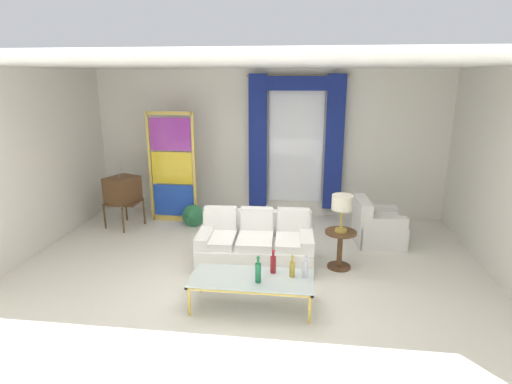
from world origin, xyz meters
name	(u,v)px	position (x,y,z in m)	size (l,w,h in m)	color
ground_plane	(247,276)	(0.00, 0.00, 0.00)	(16.00, 16.00, 0.00)	silver
wall_rear	(268,143)	(0.00, 3.06, 1.50)	(8.00, 0.12, 3.00)	white
wall_left	(29,163)	(-3.66, 0.60, 1.50)	(0.12, 7.00, 3.00)	white
wall_right	(508,176)	(3.66, 0.60, 1.50)	(0.12, 7.00, 3.00)	white
ceiling_slab	(254,65)	(0.00, 0.80, 3.02)	(8.00, 7.60, 0.04)	white
curtained_window	(296,133)	(0.58, 2.89, 1.74)	(2.00, 0.17, 2.70)	white
couch_white_long	(256,245)	(0.08, 0.49, 0.30)	(1.80, 1.00, 0.86)	white
coffee_table	(252,280)	(0.19, -0.82, 0.38)	(1.55, 0.67, 0.41)	silver
bottle_blue_decanter	(273,263)	(0.44, -0.64, 0.54)	(0.07, 0.07, 0.32)	maroon
bottle_crystal_tall	(258,272)	(0.28, -0.92, 0.55)	(0.07, 0.07, 0.35)	#196B3D
bottle_amber_squat	(305,268)	(0.85, -0.72, 0.54)	(0.07, 0.07, 0.32)	silver
bottle_ruby_flask	(292,268)	(0.69, -0.72, 0.53)	(0.07, 0.07, 0.29)	gold
vintage_tv	(123,191)	(-2.68, 1.81, 0.73)	(0.69, 0.73, 1.35)	brown
armchair_white	(376,227)	(2.06, 1.59, 0.29)	(0.88, 0.88, 0.80)	white
stained_glass_divider	(172,170)	(-1.82, 2.26, 1.06)	(0.95, 0.05, 2.20)	gold
peacock_figurine	(191,217)	(-1.37, 1.91, 0.22)	(0.44, 0.60, 0.50)	beige
round_side_table	(340,246)	(1.37, 0.48, 0.36)	(0.48, 0.48, 0.59)	brown
table_lamp_brass	(342,204)	(1.37, 0.48, 1.03)	(0.32, 0.32, 0.57)	#B29338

